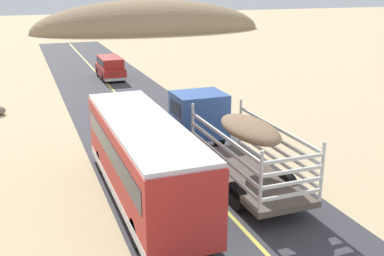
# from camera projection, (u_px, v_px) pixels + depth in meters

# --- Properties ---
(livestock_truck) EXTENTS (2.53, 9.70, 3.02)m
(livestock_truck) POSITION_uv_depth(u_px,v_px,m) (216.00, 127.00, 21.08)
(livestock_truck) COLOR #3359A5
(livestock_truck) RESTS_ON road_surface
(bus) EXTENTS (2.54, 10.00, 3.21)m
(bus) POSITION_uv_depth(u_px,v_px,m) (143.00, 158.00, 17.54)
(bus) COLOR red
(bus) RESTS_ON road_surface
(car_far) EXTENTS (1.90, 4.62, 1.93)m
(car_far) POSITION_uv_depth(u_px,v_px,m) (110.00, 67.00, 39.99)
(car_far) COLOR #B2261E
(car_far) RESTS_ON road_surface
(distant_hill) EXTENTS (40.25, 17.35, 10.54)m
(distant_hill) POSITION_uv_depth(u_px,v_px,m) (150.00, 31.00, 79.43)
(distant_hill) COLOR #997C5A
(distant_hill) RESTS_ON ground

